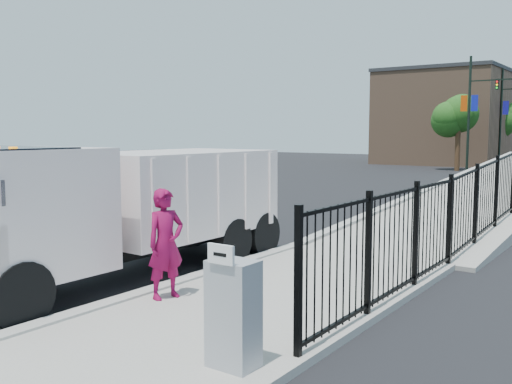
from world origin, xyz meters
The scene contains 14 objects.
ground centered at (0.00, 0.00, 0.00)m, with size 120.00×120.00×0.00m, color black.
sidewalk centered at (1.93, -2.00, 0.06)m, with size 3.55×12.00×0.12m, color #9E998E.
curb centered at (0.00, -2.00, 0.08)m, with size 0.30×12.00×0.16m, color #ADAAA3.
ramp centered at (2.12, 16.00, 0.00)m, with size 3.95×24.00×1.70m, color #9E998E.
truck centered at (-1.40, -0.57, 1.47)m, with size 2.57×7.65×2.61m.
worker centered at (0.53, -1.14, 1.02)m, with size 0.65×0.43×1.80m, color maroon.
utility_cabinet centered at (3.10, -2.69, 0.75)m, with size 0.55×0.40×1.25m, color gray.
arrow_sign centered at (3.10, -2.91, 1.48)m, with size 0.35×0.04×0.22m, color white.
debris centered at (2.07, -1.44, 0.16)m, with size 0.33×0.33×0.08m, color silver.
light_pole_0 centered at (-3.67, 33.21, 4.36)m, with size 3.77×0.22×8.00m.
light_pole_2 centered at (-3.62, 42.59, 4.36)m, with size 3.77×0.22×8.00m.
tree_0 centered at (-5.07, 34.65, 3.96)m, with size 2.79×2.79×5.39m.
tree_2 centered at (-5.13, 46.60, 3.97)m, with size 3.30×3.30×5.65m.
building centered at (-9.00, 44.00, 4.00)m, with size 10.00×10.00×8.00m, color #8C664C.
Camera 1 is at (6.98, -7.71, 2.82)m, focal length 40.00 mm.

